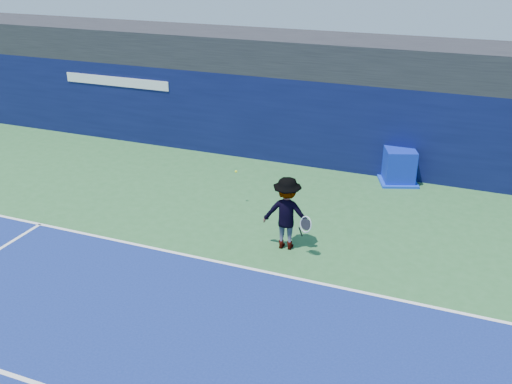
# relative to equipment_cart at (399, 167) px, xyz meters

# --- Properties ---
(ground) EXTENTS (80.00, 80.00, 0.00)m
(ground) POSITION_rel_equipment_cart_xyz_m (-3.75, -9.78, -0.51)
(ground) COLOR #2D6432
(ground) RESTS_ON ground
(baseline) EXTENTS (24.00, 0.10, 0.01)m
(baseline) POSITION_rel_equipment_cart_xyz_m (-3.75, -6.78, -0.50)
(baseline) COLOR white
(baseline) RESTS_ON ground
(stadium_band) EXTENTS (36.00, 3.00, 1.20)m
(stadium_band) POSITION_rel_equipment_cart_xyz_m (-3.75, 1.72, 3.09)
(stadium_band) COLOR black
(stadium_band) RESTS_ON back_wall_assembly
(back_wall_assembly) EXTENTS (36.00, 1.03, 3.00)m
(back_wall_assembly) POSITION_rel_equipment_cart_xyz_m (-3.75, 0.72, 0.99)
(back_wall_assembly) COLOR #0A0F39
(back_wall_assembly) RESTS_ON ground
(equipment_cart) EXTENTS (1.50, 1.50, 1.13)m
(equipment_cart) POSITION_rel_equipment_cart_xyz_m (0.00, 0.00, 0.00)
(equipment_cart) COLOR #0B1FA7
(equipment_cart) RESTS_ON ground
(tennis_player) EXTENTS (1.42, 0.84, 1.92)m
(tennis_player) POSITION_rel_equipment_cart_xyz_m (-1.98, -5.43, 0.45)
(tennis_player) COLOR silver
(tennis_player) RESTS_ON ground
(tennis_ball) EXTENTS (0.07, 0.07, 0.07)m
(tennis_ball) POSITION_rel_equipment_cart_xyz_m (-4.22, -3.50, 0.53)
(tennis_ball) COLOR yellow
(tennis_ball) RESTS_ON ground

